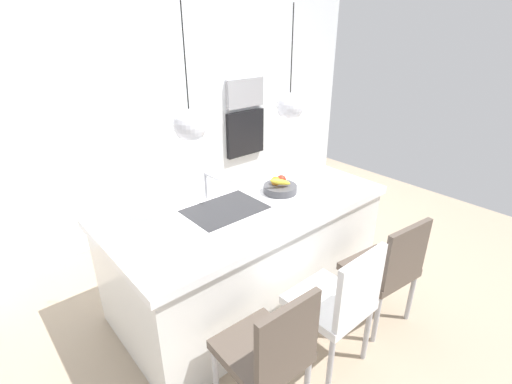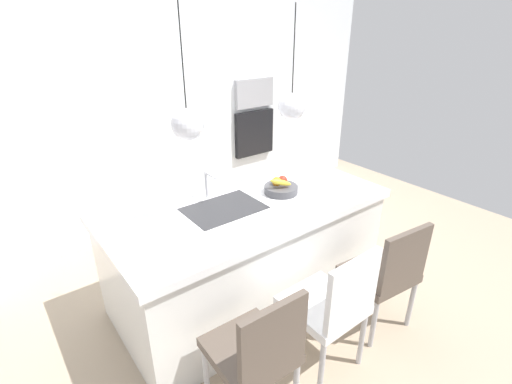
# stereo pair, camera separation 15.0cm
# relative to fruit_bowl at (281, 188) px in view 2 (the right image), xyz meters

# --- Properties ---
(floor) EXTENTS (6.60, 6.60, 0.00)m
(floor) POSITION_rel_fruit_bowl_xyz_m (-0.32, 0.04, -0.94)
(floor) COLOR tan
(floor) RESTS_ON ground
(back_wall) EXTENTS (6.00, 0.10, 2.60)m
(back_wall) POSITION_rel_fruit_bowl_xyz_m (-0.32, 1.69, 0.36)
(back_wall) COLOR white
(back_wall) RESTS_ON ground
(kitchen_island) EXTENTS (2.13, 1.10, 0.89)m
(kitchen_island) POSITION_rel_fruit_bowl_xyz_m (-0.32, 0.04, -0.49)
(kitchen_island) COLOR white
(kitchen_island) RESTS_ON ground
(sink_basin) EXTENTS (0.56, 0.40, 0.02)m
(sink_basin) POSITION_rel_fruit_bowl_xyz_m (-0.51, 0.04, -0.05)
(sink_basin) COLOR #2D2D30
(sink_basin) RESTS_ON kitchen_island
(faucet) EXTENTS (0.02, 0.17, 0.22)m
(faucet) POSITION_rel_fruit_bowl_xyz_m (-0.51, 0.26, 0.10)
(faucet) COLOR silver
(faucet) RESTS_ON kitchen_island
(fruit_bowl) EXTENTS (0.27, 0.27, 0.16)m
(fruit_bowl) POSITION_rel_fruit_bowl_xyz_m (0.00, 0.00, 0.00)
(fruit_bowl) COLOR #4C4C51
(fruit_bowl) RESTS_ON kitchen_island
(microwave) EXTENTS (0.54, 0.08, 0.34)m
(microwave) POSITION_rel_fruit_bowl_xyz_m (0.97, 1.62, 0.42)
(microwave) COLOR #9E9EA3
(microwave) RESTS_ON back_wall
(oven) EXTENTS (0.56, 0.08, 0.56)m
(oven) POSITION_rel_fruit_bowl_xyz_m (0.97, 1.62, -0.08)
(oven) COLOR black
(oven) RESTS_ON back_wall
(chair_near) EXTENTS (0.44, 0.47, 0.93)m
(chair_near) POSITION_rel_fruit_bowl_xyz_m (-0.91, -0.87, -0.42)
(chair_near) COLOR brown
(chair_near) RESTS_ON ground
(chair_middle) EXTENTS (0.45, 0.46, 0.94)m
(chair_middle) POSITION_rel_fruit_bowl_xyz_m (-0.32, -0.87, -0.41)
(chair_middle) COLOR white
(chair_middle) RESTS_ON ground
(chair_far) EXTENTS (0.50, 0.47, 0.90)m
(chair_far) POSITION_rel_fruit_bowl_xyz_m (0.27, -0.86, -0.43)
(chair_far) COLOR brown
(chair_far) RESTS_ON ground
(pendant_light_left) EXTENTS (0.20, 0.20, 0.80)m
(pendant_light_left) POSITION_rel_fruit_bowl_xyz_m (-0.76, 0.04, 0.62)
(pendant_light_left) COLOR silver
(pendant_light_right) EXTENTS (0.20, 0.20, 0.80)m
(pendant_light_right) POSITION_rel_fruit_bowl_xyz_m (0.12, 0.04, 0.62)
(pendant_light_right) COLOR silver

